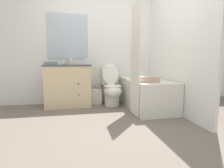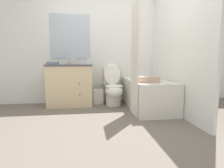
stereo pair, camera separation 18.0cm
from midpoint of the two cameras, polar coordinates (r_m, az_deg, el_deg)
name	(u,v)px [view 2 (the right image)]	position (r m, az deg, el deg)	size (l,w,h in m)	color
ground_plane	(113,126)	(2.51, 2.37, -13.48)	(14.00, 14.00, 0.00)	#6B6056
wall_back	(103,45)	(3.92, -1.71, 12.51)	(8.00, 0.06, 2.50)	silver
wall_right	(170,42)	(3.49, 19.88, 12.74)	(0.05, 2.54, 2.50)	silver
vanity_cabinet	(70,85)	(3.64, -12.06, -0.21)	(0.90, 0.55, 0.84)	beige
sink_faucet	(71,63)	(3.80, -12.03, 6.79)	(0.14, 0.12, 0.12)	silver
toilet	(113,88)	(3.60, 1.79, -1.38)	(0.36, 0.67, 0.86)	silver
bathtub	(147,94)	(3.44, 12.88, -3.22)	(0.70, 1.40, 0.55)	silver
shower_curtain	(135,59)	(2.89, 9.18, 8.06)	(0.02, 0.43, 1.86)	silver
wastebasket	(98,97)	(3.74, -3.22, -4.12)	(0.21, 0.18, 0.31)	silver
tissue_box	(74,62)	(3.73, -11.06, 7.03)	(0.12, 0.15, 0.12)	beige
soap_dispenser	(88,61)	(3.62, -6.41, 7.47)	(0.05, 0.05, 0.16)	silver
hand_towel_folded	(53,63)	(3.49, -17.40, 6.50)	(0.22, 0.15, 0.06)	slate
bath_towel_folded	(148,79)	(3.00, 13.40, 1.46)	(0.33, 0.25, 0.10)	tan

